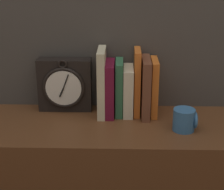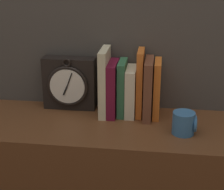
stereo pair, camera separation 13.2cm
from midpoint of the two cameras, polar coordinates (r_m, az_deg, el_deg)
The scene contains 9 objects.
clock at distance 1.47m, azimuth -3.97°, elevation 1.73°, with size 0.21×0.08×0.22m.
book_slot0_cream at distance 1.41m, azimuth 1.54°, elevation 1.93°, with size 0.03×0.15×0.26m.
book_slot1_maroon at distance 1.42m, azimuth 2.78°, elevation 0.92°, with size 0.03×0.14×0.21m.
book_slot2_green at distance 1.42m, azimuth 4.22°, elevation 1.05°, with size 0.03×0.13×0.21m.
book_slot3_cream at distance 1.42m, azimuth 5.58°, elevation 0.48°, with size 0.04×0.13×0.18m.
book_slot4_orange at distance 1.42m, azimuth 6.97°, elevation 1.78°, with size 0.02×0.12×0.25m.
book_slot5_brown at distance 1.41m, azimuth 8.25°, elevation 0.91°, with size 0.03×0.15×0.22m.
book_slot6_orange at distance 1.42m, azimuth 9.53°, elevation 0.90°, with size 0.02×0.13×0.22m.
mug at distance 1.32m, azimuth 13.81°, elevation -4.25°, with size 0.08×0.08×0.08m.
Camera 2 is at (0.16, -1.22, 1.34)m, focal length 60.00 mm.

